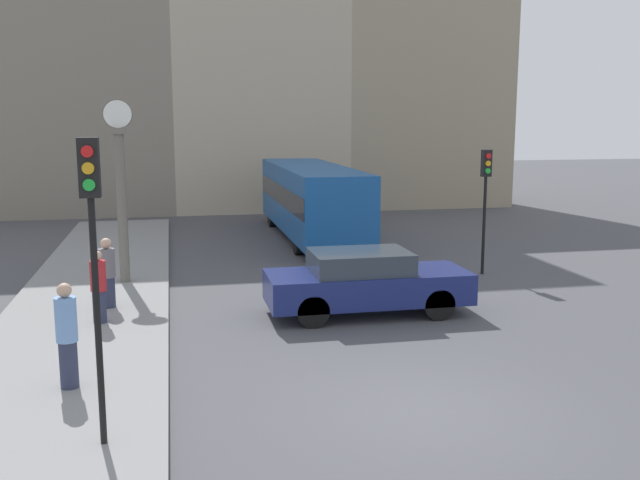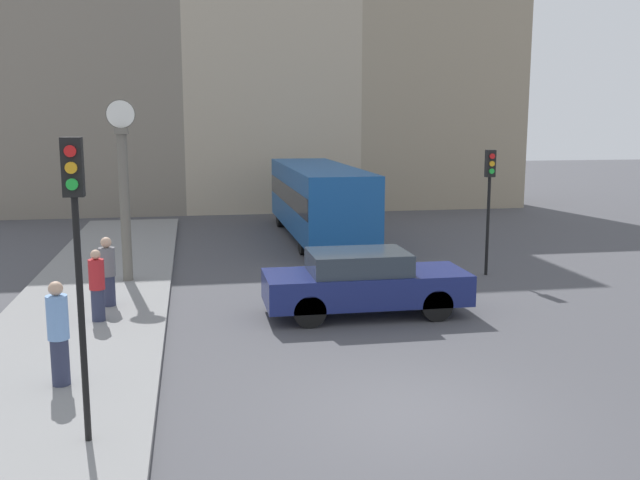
# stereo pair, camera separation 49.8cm
# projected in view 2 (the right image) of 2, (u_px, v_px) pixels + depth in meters

# --- Properties ---
(ground_plane) EXTENTS (120.00, 120.00, 0.00)m
(ground_plane) POSITION_uv_depth(u_px,v_px,m) (412.00, 413.00, 10.92)
(ground_plane) COLOR #47474C
(sidewalk_corner) EXTENTS (3.69, 23.40, 0.13)m
(sidewalk_corner) POSITION_uv_depth(u_px,v_px,m) (102.00, 282.00, 19.32)
(sidewalk_corner) COLOR gray
(sidewalk_corner) RESTS_ON ground_plane
(building_row) EXTENTS (26.25, 5.00, 18.00)m
(building_row) POSITION_uv_depth(u_px,v_px,m) (246.00, 46.00, 34.44)
(building_row) COLOR gray
(building_row) RESTS_ON ground_plane
(sedan_car) EXTENTS (4.63, 1.77, 1.49)m
(sedan_car) POSITION_uv_depth(u_px,v_px,m) (364.00, 282.00, 16.27)
(sedan_car) COLOR navy
(sedan_car) RESTS_ON ground_plane
(bus_distant) EXTENTS (2.39, 10.00, 2.70)m
(bus_distant) POSITION_uv_depth(u_px,v_px,m) (318.00, 197.00, 26.55)
(bus_distant) COLOR #195199
(bus_distant) RESTS_ON ground_plane
(traffic_light_near) EXTENTS (0.26, 0.24, 4.10)m
(traffic_light_near) POSITION_uv_depth(u_px,v_px,m) (76.00, 229.00, 9.22)
(traffic_light_near) COLOR black
(traffic_light_near) RESTS_ON sidewalk_corner
(traffic_light_far) EXTENTS (0.26, 0.24, 3.58)m
(traffic_light_far) POSITION_uv_depth(u_px,v_px,m) (489.00, 186.00, 20.11)
(traffic_light_far) COLOR black
(traffic_light_far) RESTS_ON ground_plane
(street_clock) EXTENTS (0.77, 0.34, 4.81)m
(street_clock) POSITION_uv_depth(u_px,v_px,m) (124.00, 190.00, 18.86)
(street_clock) COLOR #666056
(street_clock) RESTS_ON sidewalk_corner
(pedestrian_blue_stripe) EXTENTS (0.34, 0.34, 1.75)m
(pedestrian_blue_stripe) POSITION_uv_depth(u_px,v_px,m) (58.00, 333.00, 11.59)
(pedestrian_blue_stripe) COLOR #2D334C
(pedestrian_blue_stripe) RESTS_ON sidewalk_corner
(pedestrian_grey_jacket) EXTENTS (0.37, 0.37, 1.63)m
(pedestrian_grey_jacket) POSITION_uv_depth(u_px,v_px,m) (107.00, 272.00, 16.54)
(pedestrian_grey_jacket) COLOR #2D334C
(pedestrian_grey_jacket) RESTS_ON sidewalk_corner
(pedestrian_red_top) EXTENTS (0.33, 0.33, 1.57)m
(pedestrian_red_top) POSITION_uv_depth(u_px,v_px,m) (97.00, 285.00, 15.30)
(pedestrian_red_top) COLOR #2D334C
(pedestrian_red_top) RESTS_ON sidewalk_corner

